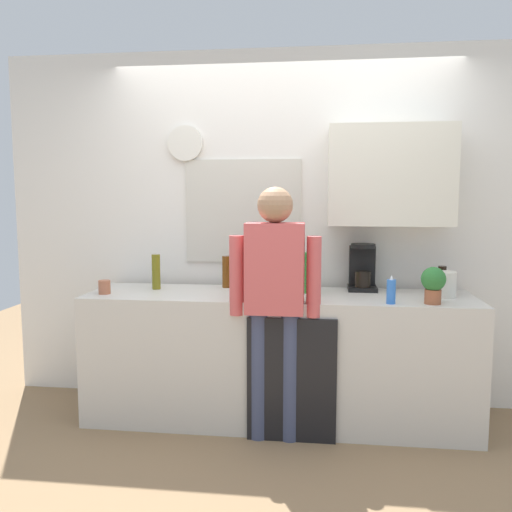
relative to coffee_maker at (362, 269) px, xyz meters
name	(u,v)px	position (x,y,z in m)	size (l,w,h in m)	color
ground_plane	(274,438)	(-0.57, -0.54, -1.03)	(8.00, 8.00, 0.00)	#8C6D4C
kitchen_counter	(278,357)	(-0.57, -0.24, -0.59)	(2.61, 0.64, 0.88)	beige
dishwasher_panel	(291,381)	(-0.46, -0.57, -0.63)	(0.56, 0.02, 0.79)	black
back_wall_assembly	(296,221)	(-0.48, 0.16, 0.33)	(4.21, 0.42, 2.60)	white
coffee_maker	(362,269)	(0.00, 0.00, 0.00)	(0.20, 0.20, 0.33)	black
bottle_dark_sauce	(442,279)	(0.54, -0.01, -0.06)	(0.06, 0.06, 0.18)	black
bottle_olive_oil	(156,272)	(-1.46, -0.15, -0.02)	(0.06, 0.06, 0.25)	olive
bottle_amber_beer	(226,272)	(-0.97, -0.03, -0.03)	(0.06, 0.06, 0.23)	brown
bottle_clear_soda	(310,273)	(-0.36, -0.17, -0.01)	(0.09, 0.09, 0.28)	#2D8C33
cup_terracotta_mug	(104,287)	(-1.75, -0.37, -0.10)	(0.08, 0.08, 0.09)	#B26647
cup_yellow_cup	(278,283)	(-0.60, -0.02, -0.10)	(0.07, 0.07, 0.09)	yellow
cup_blue_mug	(267,289)	(-0.64, -0.35, -0.10)	(0.08, 0.08, 0.10)	#3351B2
potted_plant	(433,283)	(0.40, -0.45, -0.01)	(0.15, 0.15, 0.23)	#9E5638
dish_soap	(391,291)	(0.14, -0.47, -0.07)	(0.06, 0.06, 0.18)	blue
storage_canister	(445,284)	(0.52, -0.21, -0.06)	(0.14, 0.14, 0.17)	silver
person_at_sink	(275,292)	(-0.57, -0.54, -0.08)	(0.57, 0.22, 1.60)	#3F4766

